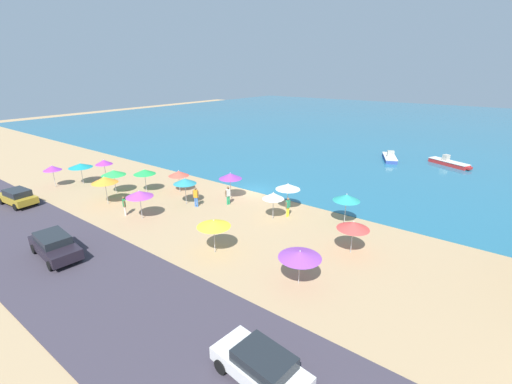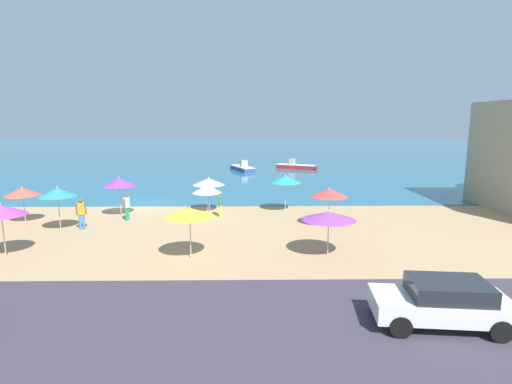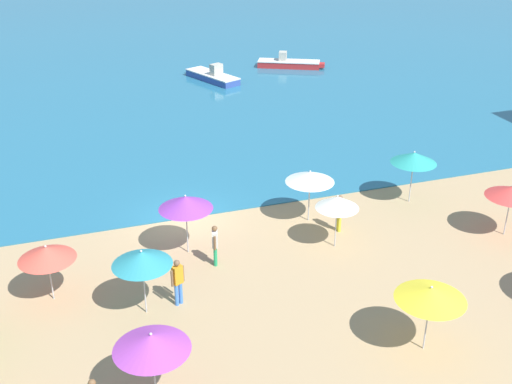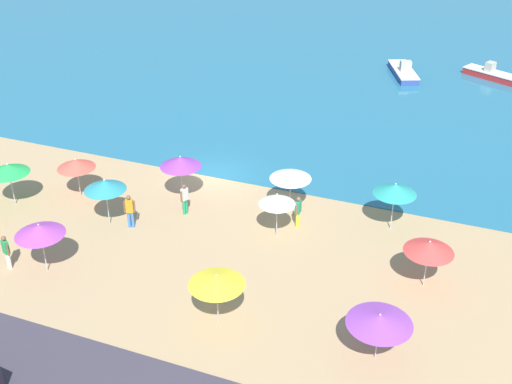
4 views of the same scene
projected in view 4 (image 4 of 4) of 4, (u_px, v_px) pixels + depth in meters
ground_plane at (214, 177)px, 36.71m from camera, size 160.00×160.00×0.00m
beach_umbrella_0 at (76, 164)px, 33.96m from camera, size 2.03×2.03×2.24m
beach_umbrella_2 at (180, 162)px, 33.43m from camera, size 2.18×2.18×2.60m
beach_umbrella_3 at (39, 230)px, 27.91m from camera, size 2.20×2.20×2.50m
beach_umbrella_4 at (277, 199)px, 30.48m from camera, size 1.78×1.78×2.37m
beach_umbrella_5 at (217, 280)px, 24.89m from camera, size 2.25×2.25×2.41m
beach_umbrella_6 at (395, 189)px, 30.92m from camera, size 2.12×2.12×2.58m
beach_umbrella_7 at (429, 247)px, 27.03m from camera, size 2.15×2.15×2.34m
beach_umbrella_8 at (105, 185)px, 31.32m from camera, size 2.08×2.08×2.53m
beach_umbrella_9 at (8, 169)px, 33.09m from camera, size 2.16×2.16×2.41m
beach_umbrella_10 at (291, 174)px, 32.48m from camera, size 2.15×2.15×2.43m
beach_umbrella_15 at (380, 319)px, 23.28m from camera, size 2.48×2.48×2.14m
bather_0 at (185, 197)px, 32.77m from camera, size 0.31×0.55×1.73m
bather_1 at (6, 250)px, 28.70m from camera, size 0.52×0.36×1.70m
bather_2 at (298, 210)px, 31.73m from camera, size 0.25×0.57×1.70m
bather_3 at (130, 209)px, 31.62m from camera, size 0.52×0.35×1.83m
skiff_nearshore at (403, 71)px, 51.51m from camera, size 3.30×5.37×1.36m
skiff_offshore at (495, 75)px, 50.72m from camera, size 5.31×3.42×1.28m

